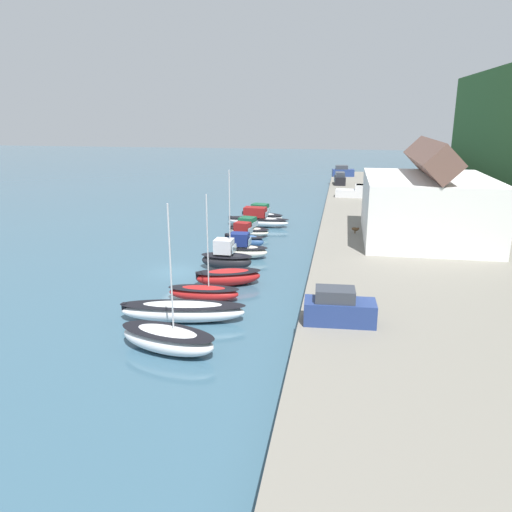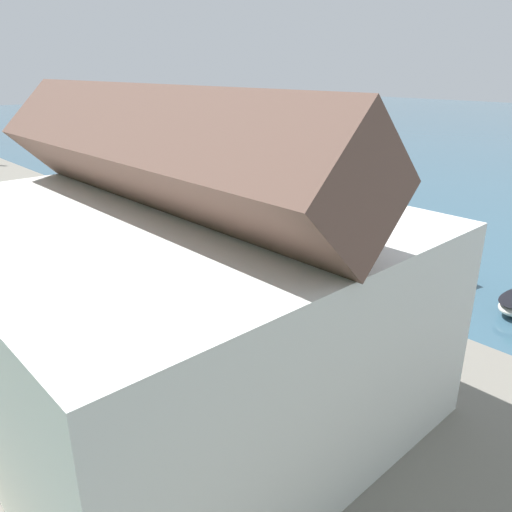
% 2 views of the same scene
% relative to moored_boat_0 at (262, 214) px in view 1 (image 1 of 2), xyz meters
% --- Properties ---
extents(ground_plane, '(320.00, 320.00, 0.00)m').
position_rel_moored_boat_0_xyz_m(ground_plane, '(23.53, -3.86, -0.76)').
color(ground_plane, '#385B70').
extents(quay_promenade, '(136.39, 20.57, 1.69)m').
position_rel_moored_boat_0_xyz_m(quay_promenade, '(23.53, 18.51, 0.09)').
color(quay_promenade, gray).
rests_on(quay_promenade, ground_plane).
extents(harbor_clubhouse, '(14.82, 11.76, 9.68)m').
position_rel_moored_boat_0_xyz_m(harbor_clubhouse, '(14.02, 18.60, 4.39)').
color(harbor_clubhouse, white).
rests_on(harbor_clubhouse, quay_promenade).
extents(moored_boat_0, '(3.60, 6.25, 2.15)m').
position_rel_moored_boat_0_xyz_m(moored_boat_0, '(0.00, 0.00, 0.00)').
color(moored_boat_0, silver).
rests_on(moored_boat_0, ground_plane).
extents(moored_boat_1, '(2.72, 8.03, 2.42)m').
position_rel_moored_boat_0_xyz_m(moored_boat_1, '(3.89, 0.13, 0.11)').
color(moored_boat_1, silver).
rests_on(moored_boat_1, ground_plane).
extents(moored_boat_2, '(3.41, 5.28, 2.11)m').
position_rel_moored_boat_0_xyz_m(moored_boat_2, '(8.75, -0.06, -0.01)').
color(moored_boat_2, white).
rests_on(moored_boat_2, ground_plane).
extents(moored_boat_3, '(2.68, 4.77, 2.63)m').
position_rel_moored_boat_0_xyz_m(moored_boat_3, '(13.93, 0.39, 0.20)').
color(moored_boat_3, '#33568E').
rests_on(moored_boat_3, ground_plane).
extents(moored_boat_4, '(2.03, 5.08, 2.50)m').
position_rel_moored_boat_0_xyz_m(moored_boat_4, '(18.14, 0.99, 0.15)').
color(moored_boat_4, white).
rests_on(moored_boat_4, ground_plane).
extents(moored_boat_5, '(2.20, 4.78, 9.01)m').
position_rel_moored_boat_0_xyz_m(moored_boat_5, '(21.96, 0.32, 0.29)').
color(moored_boat_5, black).
rests_on(moored_boat_5, ground_plane).
extents(moored_boat_6, '(3.62, 5.77, 1.39)m').
position_rel_moored_boat_0_xyz_m(moored_boat_6, '(26.26, 1.50, -0.02)').
color(moored_boat_6, red).
rests_on(moored_boat_6, ground_plane).
extents(moored_boat_7, '(2.03, 5.55, 8.14)m').
position_rel_moored_boat_0_xyz_m(moored_boat_7, '(29.96, 0.44, -0.12)').
color(moored_boat_7, red).
rests_on(moored_boat_7, ground_plane).
extents(moored_boat_8, '(3.22, 8.83, 1.40)m').
position_rel_moored_boat_0_xyz_m(moored_boat_8, '(34.05, 0.11, -0.02)').
color(moored_boat_8, white).
rests_on(moored_boat_8, ground_plane).
extents(moored_boat_9, '(3.81, 6.65, 8.99)m').
position_rel_moored_boat_0_xyz_m(moored_boat_9, '(38.56, 0.64, 0.06)').
color(moored_boat_9, white).
rests_on(moored_boat_9, ground_plane).
extents(parked_car_0, '(4.31, 2.07, 2.16)m').
position_rel_moored_boat_0_xyz_m(parked_car_0, '(-24.25, 9.89, 1.85)').
color(parked_car_0, black).
rests_on(parked_car_0, quay_promenade).
extents(parked_car_1, '(1.99, 4.28, 2.16)m').
position_rel_moored_boat_0_xyz_m(parked_car_1, '(36.43, 10.58, 1.85)').
color(parked_car_1, navy).
rests_on(parked_car_1, quay_promenade).
extents(parked_car_2, '(2.35, 4.40, 2.16)m').
position_rel_moored_boat_0_xyz_m(parked_car_2, '(-35.93, 10.31, 1.85)').
color(parked_car_2, navy).
rests_on(parked_car_2, quay_promenade).
extents(pickup_truck_0, '(2.26, 4.84, 1.90)m').
position_rel_moored_boat_0_xyz_m(pickup_truck_0, '(-10.70, 12.28, 1.75)').
color(pickup_truck_0, silver).
rests_on(pickup_truck_0, quay_promenade).
extents(dog_on_quay, '(0.63, 0.85, 0.68)m').
position_rel_moored_boat_0_xyz_m(dog_on_quay, '(12.92, 11.97, 1.39)').
color(dog_on_quay, brown).
rests_on(dog_on_quay, quay_promenade).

